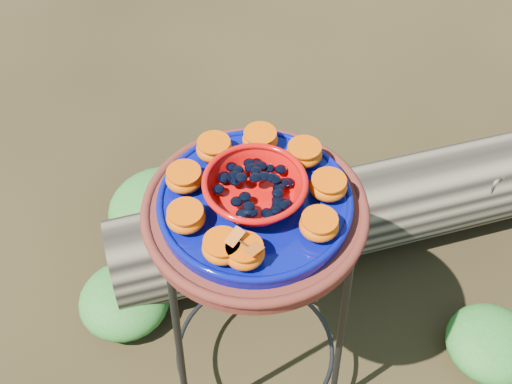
{
  "coord_description": "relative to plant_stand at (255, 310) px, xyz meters",
  "views": [
    {
      "loc": [
        -0.1,
        -0.75,
        1.67
      ],
      "look_at": [
        0.0,
        0.0,
        0.78
      ],
      "focal_mm": 45.0,
      "sensor_mm": 36.0,
      "label": 1
    }
  ],
  "objects": [
    {
      "name": "orange_half_1",
      "position": [
        0.1,
        -0.09,
        0.43
      ],
      "size": [
        0.07,
        0.07,
        0.04
      ],
      "primitive_type": "ellipsoid",
      "color": "#D14D07",
      "rests_on": "cobalt_plate"
    },
    {
      "name": "plant_stand",
      "position": [
        0.0,
        0.0,
        0.0
      ],
      "size": [
        0.44,
        0.44,
        0.7
      ],
      "primitive_type": null,
      "color": "black",
      "rests_on": "ground"
    },
    {
      "name": "orange_half_4",
      "position": [
        0.03,
        0.13,
        0.43
      ],
      "size": [
        0.07,
        0.07,
        0.04
      ],
      "primitive_type": "ellipsoid",
      "color": "#D14D07",
      "rests_on": "cobalt_plate"
    },
    {
      "name": "orange_half_8",
      "position": [
        -0.07,
        -0.12,
        0.43
      ],
      "size": [
        0.07,
        0.07,
        0.04
      ],
      "primitive_type": "ellipsoid",
      "color": "#D14D07",
      "rests_on": "cobalt_plate"
    },
    {
      "name": "foliage_left",
      "position": [
        -0.35,
        0.25,
        -0.28
      ],
      "size": [
        0.26,
        0.26,
        0.13
      ],
      "primitive_type": "ellipsoid",
      "color": "#265E1F",
      "rests_on": "ground"
    },
    {
      "name": "orange_half_3",
      "position": [
        0.11,
        0.08,
        0.43
      ],
      "size": [
        0.07,
        0.07,
        0.04
      ],
      "primitive_type": "ellipsoid",
      "color": "#D14D07",
      "rests_on": "cobalt_plate"
    },
    {
      "name": "driftwood_log",
      "position": [
        0.35,
        0.42,
        -0.21
      ],
      "size": [
        1.49,
        0.59,
        0.27
      ],
      "primitive_type": null,
      "rotation": [
        0.0,
        0.0,
        0.15
      ],
      "color": "black",
      "rests_on": "ground"
    },
    {
      "name": "glass_gems",
      "position": [
        0.0,
        0.0,
        0.47
      ],
      "size": [
        0.14,
        0.14,
        0.02
      ],
      "primitive_type": null,
      "color": "black",
      "rests_on": "red_bowl"
    },
    {
      "name": "red_bowl",
      "position": [
        0.0,
        0.0,
        0.43
      ],
      "size": [
        0.18,
        0.18,
        0.05
      ],
      "primitive_type": null,
      "color": "#C50906",
      "rests_on": "cobalt_plate"
    },
    {
      "name": "foliage_right",
      "position": [
        0.65,
        -0.02,
        -0.29
      ],
      "size": [
        0.25,
        0.25,
        0.12
      ],
      "primitive_type": "ellipsoid",
      "color": "#265E1F",
      "rests_on": "ground"
    },
    {
      "name": "ground",
      "position": [
        0.0,
        0.0,
        -0.35
      ],
      "size": [
        60.0,
        60.0,
        0.0
      ],
      "primitive_type": "plane",
      "color": "black"
    },
    {
      "name": "cobalt_plate",
      "position": [
        0.0,
        0.0,
        0.4
      ],
      "size": [
        0.36,
        0.36,
        0.02
      ],
      "primitive_type": "cylinder",
      "color": "#040C56",
      "rests_on": "terracotta_saucer"
    },
    {
      "name": "butterfly",
      "position": [
        -0.04,
        -0.13,
        0.45
      ],
      "size": [
        0.09,
        0.09,
        0.01
      ],
      "primitive_type": null,
      "rotation": [
        0.0,
        0.0,
        0.76
      ],
      "color": "#BD4E10",
      "rests_on": "orange_half_0"
    },
    {
      "name": "orange_half_2",
      "position": [
        0.14,
        -0.0,
        0.43
      ],
      "size": [
        0.07,
        0.07,
        0.04
      ],
      "primitive_type": "ellipsoid",
      "color": "#D14D07",
      "rests_on": "cobalt_plate"
    },
    {
      "name": "orange_half_5",
      "position": [
        -0.06,
        0.12,
        0.43
      ],
      "size": [
        0.07,
        0.07,
        0.04
      ],
      "primitive_type": "ellipsoid",
      "color": "#D14D07",
      "rests_on": "cobalt_plate"
    },
    {
      "name": "orange_half_7",
      "position": [
        -0.13,
        -0.04,
        0.43
      ],
      "size": [
        0.07,
        0.07,
        0.04
      ],
      "primitive_type": "ellipsoid",
      "color": "#D14D07",
      "rests_on": "cobalt_plate"
    },
    {
      "name": "foliage_back",
      "position": [
        -0.22,
        0.55,
        -0.26
      ],
      "size": [
        0.34,
        0.34,
        0.17
      ],
      "primitive_type": "ellipsoid",
      "color": "#265E1F",
      "rests_on": "ground"
    },
    {
      "name": "terracotta_saucer",
      "position": [
        0.0,
        0.0,
        0.37
      ],
      "size": [
        0.42,
        0.42,
        0.03
      ],
      "primitive_type": "cylinder",
      "color": "#562214",
      "rests_on": "plant_stand"
    },
    {
      "name": "orange_half_6",
      "position": [
        -0.13,
        0.05,
        0.43
      ],
      "size": [
        0.07,
        0.07,
        0.04
      ],
      "primitive_type": "ellipsoid",
      "color": "#D14D07",
      "rests_on": "cobalt_plate"
    },
    {
      "name": "orange_half_0",
      "position": [
        -0.04,
        -0.13,
        0.43
      ],
      "size": [
        0.07,
        0.07,
        0.04
      ],
      "primitive_type": "ellipsoid",
      "color": "#D14D07",
      "rests_on": "cobalt_plate"
    }
  ]
}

